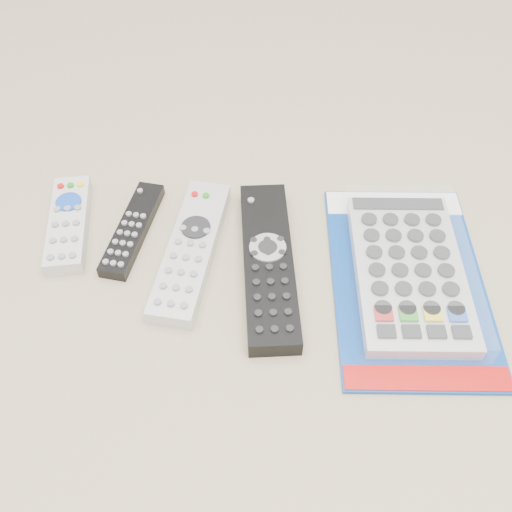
# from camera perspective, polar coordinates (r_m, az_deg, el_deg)

# --- Properties ---
(remote_small_grey) EXTENTS (0.08, 0.17, 0.02)m
(remote_small_grey) POSITION_cam_1_polar(r_m,az_deg,el_deg) (0.79, -18.23, 3.12)
(remote_small_grey) COLOR #B5B5B8
(remote_small_grey) RESTS_ON ground
(remote_slim_black) EXTENTS (0.06, 0.16, 0.02)m
(remote_slim_black) POSITION_cam_1_polar(r_m,az_deg,el_deg) (0.77, -12.25, 2.63)
(remote_slim_black) COLOR black
(remote_slim_black) RESTS_ON ground
(remote_silver_dvd) EXTENTS (0.08, 0.23, 0.03)m
(remote_silver_dvd) POSITION_cam_1_polar(r_m,az_deg,el_deg) (0.73, -6.50, 0.64)
(remote_silver_dvd) COLOR silver
(remote_silver_dvd) RESTS_ON ground
(remote_large_black) EXTENTS (0.09, 0.26, 0.03)m
(remote_large_black) POSITION_cam_1_polar(r_m,az_deg,el_deg) (0.71, 1.24, -0.70)
(remote_large_black) COLOR black
(remote_large_black) RESTS_ON ground
(jumbo_remote_packaged) EXTENTS (0.20, 0.32, 0.04)m
(jumbo_remote_packaged) POSITION_cam_1_polar(r_m,az_deg,el_deg) (0.72, 15.07, -1.31)
(jumbo_remote_packaged) COLOR navy
(jumbo_remote_packaged) RESTS_ON ground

